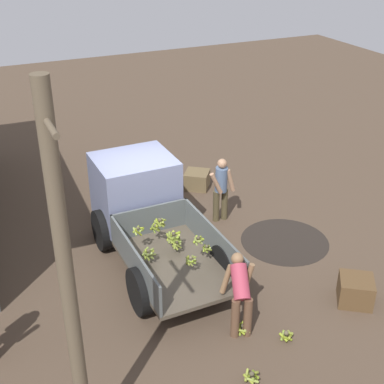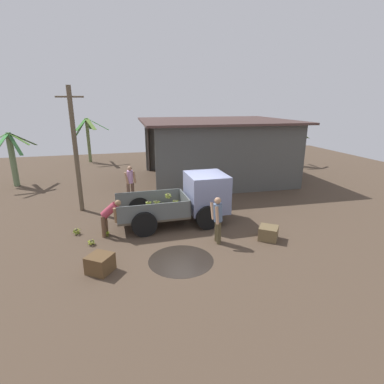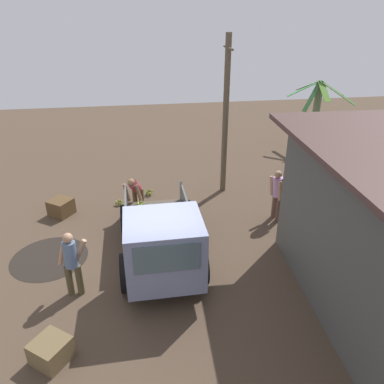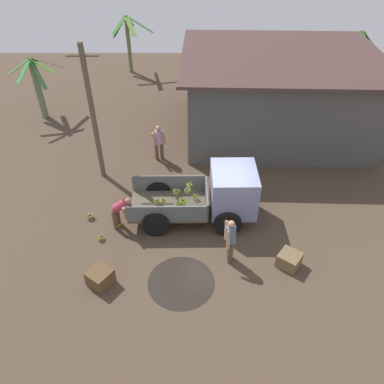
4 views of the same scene
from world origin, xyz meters
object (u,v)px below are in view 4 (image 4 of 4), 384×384
object	(u,v)px
utility_pole	(93,115)
wooden_crate_1	(289,260)
banana_bunch_on_ground_1	(90,216)
wooden_crate_0	(100,278)
person_foreground_visitor	(230,239)
banana_bunch_on_ground_2	(118,224)
cargo_truck	(220,193)
person_worker_loading	(120,210)
banana_bunch_on_ground_0	(101,237)
person_bystander_near_shed	(159,141)

from	to	relation	value
utility_pole	wooden_crate_1	xyz separation A→B (m)	(6.64, -4.80, -2.48)
utility_pole	banana_bunch_on_ground_1	bearing A→B (deg)	-89.32
utility_pole	wooden_crate_0	xyz separation A→B (m)	(0.96, -5.50, -2.45)
person_foreground_visitor	banana_bunch_on_ground_2	distance (m)	4.09
cargo_truck	person_worker_loading	distance (m)	3.40
cargo_truck	person_foreground_visitor	bearing A→B (deg)	-84.94
banana_bunch_on_ground_0	wooden_crate_0	world-z (taller)	wooden_crate_0
cargo_truck	banana_bunch_on_ground_2	world-z (taller)	cargo_truck
cargo_truck	person_foreground_visitor	distance (m)	2.08
banana_bunch_on_ground_0	wooden_crate_0	distance (m)	1.84
banana_bunch_on_ground_0	banana_bunch_on_ground_2	xyz separation A→B (m)	(0.46, 0.61, 0.01)
utility_pole	person_foreground_visitor	xyz separation A→B (m)	(4.80, -4.58, -1.81)
cargo_truck	person_worker_loading	size ratio (longest dim) A/B	3.16
utility_pole	person_worker_loading	distance (m)	3.86
banana_bunch_on_ground_1	banana_bunch_on_ground_2	size ratio (longest dim) A/B	1.03
utility_pole	person_bystander_near_shed	world-z (taller)	utility_pole
person_worker_loading	banana_bunch_on_ground_1	bearing A→B (deg)	177.99
utility_pole	person_foreground_visitor	world-z (taller)	utility_pole
utility_pole	person_worker_loading	size ratio (longest dim) A/B	3.86
cargo_truck	utility_pole	world-z (taller)	utility_pole
banana_bunch_on_ground_0	wooden_crate_1	bearing A→B (deg)	-10.28
cargo_truck	wooden_crate_1	distance (m)	3.17
wooden_crate_0	wooden_crate_1	distance (m)	5.72
person_worker_loading	banana_bunch_on_ground_0	distance (m)	1.12
cargo_truck	banana_bunch_on_ground_1	distance (m)	4.65
utility_pole	banana_bunch_on_ground_2	bearing A→B (deg)	-70.92
person_foreground_visitor	banana_bunch_on_ground_0	bearing A→B (deg)	-10.05
person_worker_loading	wooden_crate_0	world-z (taller)	person_worker_loading
utility_pole	banana_bunch_on_ground_1	xyz separation A→B (m)	(0.03, -2.67, -2.59)
banana_bunch_on_ground_1	banana_bunch_on_ground_0	bearing A→B (deg)	-60.90
banana_bunch_on_ground_0	person_foreground_visitor	bearing A→B (deg)	-11.73
banana_bunch_on_ground_2	banana_bunch_on_ground_0	bearing A→B (deg)	-127.16
person_bystander_near_shed	banana_bunch_on_ground_2	bearing A→B (deg)	-32.13
person_bystander_near_shed	wooden_crate_1	bearing A→B (deg)	19.59
person_worker_loading	person_bystander_near_shed	size ratio (longest dim) A/B	0.83
person_foreground_visitor	person_worker_loading	size ratio (longest dim) A/B	1.19
person_foreground_visitor	person_worker_loading	world-z (taller)	person_foreground_visitor
person_bystander_near_shed	wooden_crate_1	world-z (taller)	person_bystander_near_shed
person_foreground_visitor	banana_bunch_on_ground_2	world-z (taller)	person_foreground_visitor
person_foreground_visitor	banana_bunch_on_ground_1	distance (m)	5.20
banana_bunch_on_ground_0	wooden_crate_1	world-z (taller)	wooden_crate_1
person_foreground_visitor	person_worker_loading	bearing A→B (deg)	-20.78
banana_bunch_on_ground_0	wooden_crate_0	xyz separation A→B (m)	(0.35, -1.80, 0.15)
banana_bunch_on_ground_1	banana_bunch_on_ground_2	xyz separation A→B (m)	(1.04, -0.43, -0.00)
person_bystander_near_shed	banana_bunch_on_ground_1	distance (m)	4.50
wooden_crate_0	person_bystander_near_shed	bearing A→B (deg)	79.11
person_worker_loading	utility_pole	bearing A→B (deg)	129.86
person_foreground_visitor	banana_bunch_on_ground_1	xyz separation A→B (m)	(-4.77, 1.91, -0.78)
utility_pole	banana_bunch_on_ground_2	distance (m)	4.18
person_foreground_visitor	banana_bunch_on_ground_0	xyz separation A→B (m)	(-4.19, 0.87, -0.80)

